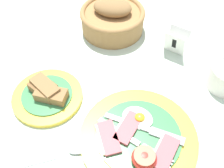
% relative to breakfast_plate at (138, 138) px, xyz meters
% --- Properties ---
extents(ground_plane, '(3.00, 3.00, 0.00)m').
position_rel_breakfast_plate_xyz_m(ground_plane, '(-0.08, -0.01, -0.01)').
color(ground_plane, '#B7CCB7').
extents(breakfast_plate, '(0.26, 0.26, 0.04)m').
position_rel_breakfast_plate_xyz_m(breakfast_plate, '(0.00, 0.00, 0.00)').
color(breakfast_plate, yellow).
rests_on(breakfast_plate, ground_plane).
extents(bread_plate, '(0.17, 0.17, 0.05)m').
position_rel_breakfast_plate_xyz_m(bread_plate, '(-0.25, -0.01, 0.00)').
color(bread_plate, yellow).
rests_on(bread_plate, ground_plane).
extents(bread_basket, '(0.20, 0.20, 0.10)m').
position_rel_breakfast_plate_xyz_m(bread_basket, '(-0.25, 0.30, 0.03)').
color(bread_basket, olive).
rests_on(bread_basket, ground_plane).
extents(number_card, '(0.06, 0.05, 0.07)m').
position_rel_breakfast_plate_xyz_m(number_card, '(-0.04, 0.31, 0.03)').
color(number_card, white).
rests_on(number_card, ground_plane).
extents(teaspoon_by_saucer, '(0.14, 0.16, 0.01)m').
position_rel_breakfast_plate_xyz_m(teaspoon_by_saucer, '(-0.15, 0.08, -0.01)').
color(teaspoon_by_saucer, silver).
rests_on(teaspoon_by_saucer, ground_plane).
extents(teaspoon_near_cup, '(0.14, 0.15, 0.01)m').
position_rel_breakfast_plate_xyz_m(teaspoon_near_cup, '(-0.11, -0.10, -0.01)').
color(teaspoon_near_cup, silver).
rests_on(teaspoon_near_cup, ground_plane).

